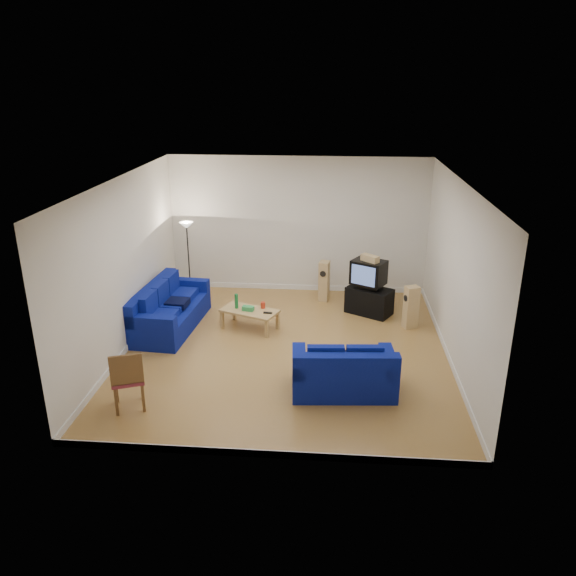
# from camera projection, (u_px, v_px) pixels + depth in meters

# --- Properties ---
(room) EXTENTS (6.01, 6.51, 3.21)m
(room) POSITION_uv_depth(u_px,v_px,m) (286.00, 273.00, 10.10)
(room) COLOR brown
(room) RESTS_ON ground
(sofa_three_seat) EXTENTS (1.18, 2.38, 0.89)m
(sofa_three_seat) POSITION_uv_depth(u_px,v_px,m) (168.00, 312.00, 11.50)
(sofa_three_seat) COLOR #010B63
(sofa_three_seat) RESTS_ON ground
(sofa_loveseat) EXTENTS (1.73, 1.06, 0.83)m
(sofa_loveseat) POSITION_uv_depth(u_px,v_px,m) (344.00, 375.00, 9.10)
(sofa_loveseat) COLOR #010B63
(sofa_loveseat) RESTS_ON ground
(coffee_table) EXTENTS (1.27, 0.95, 0.41)m
(coffee_table) POSITION_uv_depth(u_px,v_px,m) (250.00, 312.00, 11.42)
(coffee_table) COLOR tan
(coffee_table) RESTS_ON ground
(bottle) EXTENTS (0.09, 0.09, 0.31)m
(bottle) POSITION_uv_depth(u_px,v_px,m) (236.00, 301.00, 11.43)
(bottle) COLOR #197233
(bottle) RESTS_ON coffee_table
(tissue_box) EXTENTS (0.25, 0.17, 0.09)m
(tissue_box) POSITION_uv_depth(u_px,v_px,m) (248.00, 308.00, 11.35)
(tissue_box) COLOR green
(tissue_box) RESTS_ON coffee_table
(red_canister) EXTENTS (0.13, 0.13, 0.13)m
(red_canister) POSITION_uv_depth(u_px,v_px,m) (263.00, 305.00, 11.46)
(red_canister) COLOR red
(red_canister) RESTS_ON coffee_table
(remote) EXTENTS (0.18, 0.07, 0.02)m
(remote) POSITION_uv_depth(u_px,v_px,m) (268.00, 313.00, 11.23)
(remote) COLOR black
(remote) RESTS_ON coffee_table
(tv_stand) EXTENTS (1.09, 0.93, 0.58)m
(tv_stand) POSITION_uv_depth(u_px,v_px,m) (369.00, 301.00, 12.19)
(tv_stand) COLOR black
(tv_stand) RESTS_ON ground
(av_receiver) EXTENTS (0.51, 0.46, 0.10)m
(av_receiver) POSITION_uv_depth(u_px,v_px,m) (369.00, 286.00, 12.08)
(av_receiver) COLOR black
(av_receiver) RESTS_ON tv_stand
(television) EXTENTS (0.83, 0.76, 0.52)m
(television) POSITION_uv_depth(u_px,v_px,m) (369.00, 272.00, 11.98)
(television) COLOR black
(television) RESTS_ON av_receiver
(centre_speaker) EXTENTS (0.40, 0.38, 0.14)m
(centre_speaker) POSITION_uv_depth(u_px,v_px,m) (370.00, 258.00, 11.81)
(centre_speaker) COLOR tan
(centre_speaker) RESTS_ON television
(speaker_left) EXTENTS (0.27, 0.32, 0.93)m
(speaker_left) POSITION_uv_depth(u_px,v_px,m) (324.00, 281.00, 12.85)
(speaker_left) COLOR tan
(speaker_left) RESTS_ON ground
(speaker_right) EXTENTS (0.32, 0.29, 0.90)m
(speaker_right) POSITION_uv_depth(u_px,v_px,m) (411.00, 307.00, 11.43)
(speaker_right) COLOR tan
(speaker_right) RESTS_ON ground
(floor_lamp) EXTENTS (0.31, 0.31, 1.82)m
(floor_lamp) POSITION_uv_depth(u_px,v_px,m) (187.00, 236.00, 12.61)
(floor_lamp) COLOR black
(floor_lamp) RESTS_ON ground
(dining_chair) EXTENTS (0.62, 0.62, 1.01)m
(dining_chair) POSITION_uv_depth(u_px,v_px,m) (127.00, 377.00, 8.53)
(dining_chair) COLOR brown
(dining_chair) RESTS_ON ground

